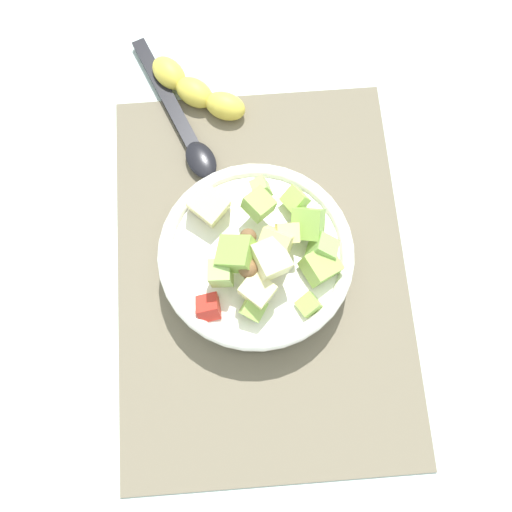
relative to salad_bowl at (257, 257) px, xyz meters
The scene contains 5 objects.
ground_plane 0.04m from the salad_bowl, 138.01° to the right, with size 2.40×2.40×0.00m, color silver.
placemat 0.04m from the salad_bowl, 138.01° to the right, with size 0.50×0.36×0.01m, color #756B56.
salad_bowl is the anchor object (origin of this frame).
serving_spoon 0.21m from the salad_bowl, 22.59° to the left, with size 0.23×0.11×0.01m.
banana_whole 0.26m from the salad_bowl, 14.17° to the left, with size 0.12×0.14×0.04m.
Camera 1 is at (-0.23, 0.02, 0.76)m, focal length 44.84 mm.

